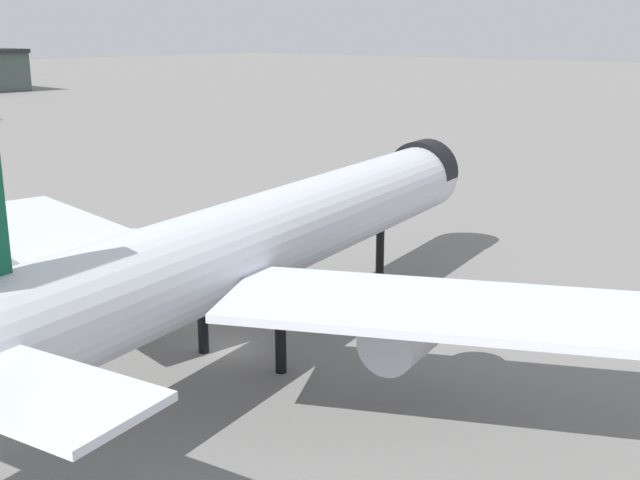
{
  "coord_description": "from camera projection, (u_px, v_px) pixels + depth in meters",
  "views": [
    {
      "loc": [
        -29.89,
        -32.89,
        18.64
      ],
      "look_at": [
        7.99,
        -0.41,
        5.27
      ],
      "focal_mm": 44.14,
      "sensor_mm": 36.0,
      "label": 1
    }
  ],
  "objects": [
    {
      "name": "airliner_near_gate",
      "position": [
        260.0,
        242.0,
        45.62
      ],
      "size": [
        54.57,
        49.22,
        15.29
      ],
      "rotation": [
        0.0,
        0.0,
        0.17
      ],
      "color": "silver",
      "rests_on": "ground"
    },
    {
      "name": "ground",
      "position": [
        229.0,
        349.0,
        47.43
      ],
      "size": [
        900.0,
        900.0,
        0.0
      ],
      "primitive_type": "plane",
      "color": "slate"
    }
  ]
}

